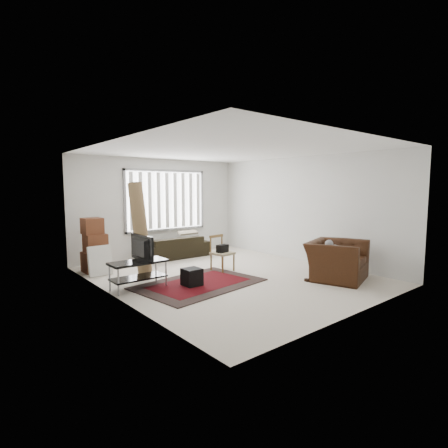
{
  "coord_description": "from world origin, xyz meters",
  "views": [
    {
      "loc": [
        -4.8,
        -5.7,
        1.91
      ],
      "look_at": [
        0.42,
        0.66,
        1.05
      ],
      "focal_mm": 28.0,
      "sensor_mm": 36.0,
      "label": 1
    }
  ],
  "objects_px": {
    "tv_stand": "(138,269)",
    "armchair": "(337,257)",
    "sofa": "(174,244)",
    "side_chair": "(222,251)",
    "moving_boxes": "(94,247)"
  },
  "relations": [
    {
      "from": "tv_stand",
      "to": "armchair",
      "type": "distance_m",
      "value": 4.04
    },
    {
      "from": "sofa",
      "to": "side_chair",
      "type": "distance_m",
      "value": 2.01
    },
    {
      "from": "moving_boxes",
      "to": "armchair",
      "type": "relative_size",
      "value": 0.81
    },
    {
      "from": "sofa",
      "to": "side_chair",
      "type": "bearing_deg",
      "value": 92.27
    },
    {
      "from": "sofa",
      "to": "tv_stand",
      "type": "bearing_deg",
      "value": 46.28
    },
    {
      "from": "tv_stand",
      "to": "sofa",
      "type": "bearing_deg",
      "value": 45.77
    },
    {
      "from": "tv_stand",
      "to": "armchair",
      "type": "xyz_separation_m",
      "value": [
        3.52,
        -1.99,
        0.08
      ]
    },
    {
      "from": "moving_boxes",
      "to": "sofa",
      "type": "xyz_separation_m",
      "value": [
        2.23,
        0.23,
        -0.19
      ]
    },
    {
      "from": "tv_stand",
      "to": "side_chair",
      "type": "xyz_separation_m",
      "value": [
        2.12,
        0.11,
        0.07
      ]
    },
    {
      "from": "side_chair",
      "to": "armchair",
      "type": "relative_size",
      "value": 0.54
    },
    {
      "from": "side_chair",
      "to": "armchair",
      "type": "distance_m",
      "value": 2.52
    },
    {
      "from": "armchair",
      "to": "sofa",
      "type": "bearing_deg",
      "value": 91.15
    },
    {
      "from": "tv_stand",
      "to": "side_chair",
      "type": "relative_size",
      "value": 1.3
    },
    {
      "from": "tv_stand",
      "to": "moving_boxes",
      "type": "height_order",
      "value": "moving_boxes"
    },
    {
      "from": "moving_boxes",
      "to": "sofa",
      "type": "distance_m",
      "value": 2.25
    }
  ]
}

